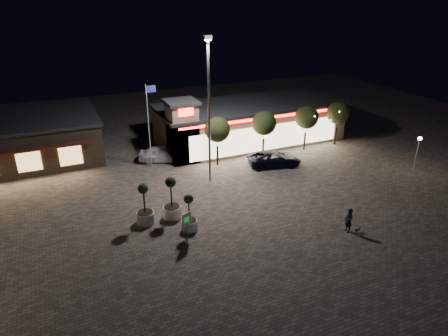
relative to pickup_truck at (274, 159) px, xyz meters
name	(u,v)px	position (x,y,z in m)	size (l,w,h in m)	color
ground	(226,230)	(-8.91, -8.56, -0.71)	(90.00, 90.00, 0.00)	#72665C
retail_building	(246,122)	(0.60, 7.25, 1.50)	(20.40, 8.40, 6.10)	tan
restaurant_building	(11,140)	(-22.91, 11.41, 1.45)	(16.40, 11.00, 4.30)	#382D23
floodlight_pole	(209,103)	(-6.91, -0.56, 6.31)	(0.60, 0.40, 12.38)	gray
flagpole	(149,119)	(-10.81, 4.44, 4.03)	(0.95, 0.10, 8.00)	white
lamp_post_east	(418,147)	(11.09, -6.56, 1.75)	(0.36, 0.36, 3.48)	gray
string_tree_a	(217,130)	(-4.91, 2.44, 2.85)	(2.42, 2.42, 4.79)	#332319
string_tree_b	(264,123)	(0.09, 2.44, 2.85)	(2.42, 2.42, 4.79)	#332319
string_tree_c	(307,117)	(5.09, 2.44, 2.85)	(2.42, 2.42, 4.79)	#332319
string_tree_d	(338,113)	(9.09, 2.44, 2.85)	(2.42, 2.42, 4.79)	#332319
pickup_truck	(274,159)	(0.00, 0.00, 0.00)	(2.36, 5.11, 1.42)	black
white_sedan	(162,154)	(-9.57, 5.44, 0.06)	(1.82, 4.53, 1.54)	white
pedestrian	(349,220)	(-1.22, -12.16, 0.18)	(0.65, 0.43, 1.78)	black
dog	(358,229)	(-0.59, -12.53, -0.45)	(0.50, 0.21, 0.27)	#59514C
planter_left	(145,211)	(-13.86, -5.35, 0.27)	(1.29, 1.29, 3.16)	white
planter_mid	(189,219)	(-11.24, -7.46, 0.14)	(1.12, 1.12, 2.76)	white
planter_right	(172,205)	(-11.87, -5.39, 0.31)	(1.35, 1.35, 3.32)	white
valet_sign	(187,222)	(-11.85, -8.74, 0.79)	(0.68, 0.33, 2.15)	gray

